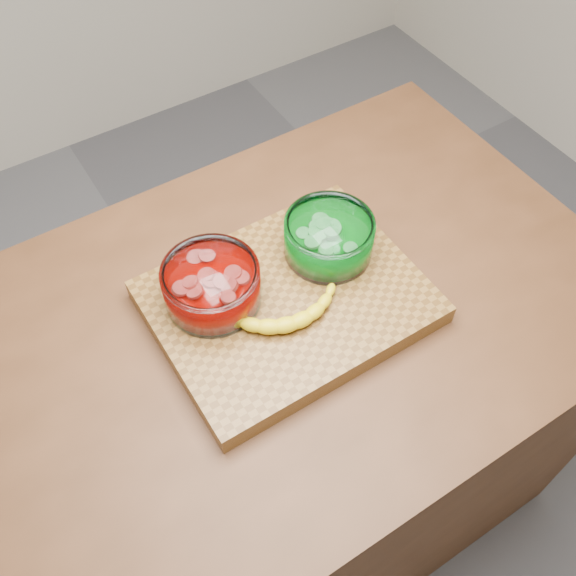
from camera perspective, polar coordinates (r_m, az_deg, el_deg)
ground at (r=1.93m, az=0.00°, el=-17.33°), size 3.50×3.50×0.00m
counter at (r=1.52m, az=0.00°, el=-11.64°), size 1.20×0.80×0.90m
cutting_board at (r=1.11m, az=0.00°, el=-1.24°), size 0.45×0.35×0.04m
bowl_red at (r=1.07m, az=-6.79°, el=0.21°), size 0.16×0.16×0.08m
bowl_green at (r=1.13m, az=3.65°, el=4.48°), size 0.16×0.16×0.07m
banana at (r=1.06m, az=-0.52°, el=-1.58°), size 0.23×0.13×0.03m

